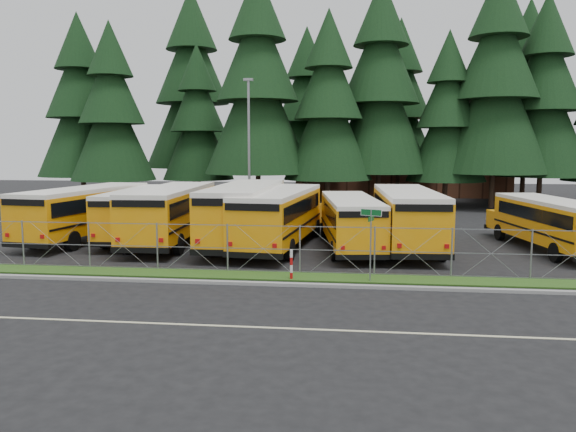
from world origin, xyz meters
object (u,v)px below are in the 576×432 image
Objects in this scene: bus_6 at (406,219)px; street_sign at (371,229)px; bus_3 at (247,215)px; bus_east at (547,225)px; striped_bollard at (291,265)px; bus_4 at (281,219)px; bus_0 at (89,214)px; light_standard at (249,142)px; bus_1 at (145,214)px; bus_2 at (173,215)px; bus_5 at (350,223)px.

bus_6 is 4.06× the size of street_sign.
bus_3 reaches higher than bus_east.
striped_bollard is (-5.01, -7.70, -0.90)m from bus_6.
bus_4 is 9.52× the size of striped_bollard.
bus_4 is at bearing 173.85° from bus_east.
bus_0 is at bearing 146.07° from striped_bollard.
bus_4 is 6.39m from bus_6.
bus_3 is 1.23× the size of bus_east.
bus_0 is at bearing -119.84° from light_standard.
bus_1 is at bearing 173.18° from bus_4.
light_standard is at bearing 113.32° from bus_4.
light_standard is (1.81, 12.31, 3.99)m from bus_2.
bus_east is 0.97× the size of light_standard.
bus_5 is 1.00× the size of light_standard.
bus_5 is (9.44, -0.77, -0.19)m from bus_2.
bus_3 reaches higher than bus_1.
bus_5 is 3.60× the size of street_sign.
street_sign is at bearing 0.98° from striped_bollard.
bus_6 is at bearing 0.31° from bus_3.
bus_4 is (10.90, -1.14, 0.03)m from bus_0.
bus_5 is at bearing 72.75° from striped_bollard.
bus_1 is at bearing -108.84° from light_standard.
striped_bollard is 0.12× the size of light_standard.
bus_3 reaches higher than bus_6.
bus_east is at bearing -35.21° from light_standard.
street_sign is (4.37, -7.05, 0.54)m from bus_4.
bus_6 is at bearing -7.66° from bus_1.
light_standard is (-17.40, 12.28, 4.21)m from bus_east.
striped_bollard is (1.35, -7.10, -0.90)m from bus_4.
bus_3 is 1.99m from bus_4.
bus_6 is 9.51× the size of striped_bollard.
bus_6 is (2.84, 0.71, 0.17)m from bus_5.
bus_2 is 12.88m from street_sign.
bus_6 is (14.29, -1.17, 0.09)m from bus_1.
light_standard is (-7.63, 13.09, 4.17)m from bus_5.
bus_2 reaches higher than bus_6.
light_standard is (-8.48, 20.03, 3.47)m from street_sign.
bus_4 reaches higher than bus_5.
bus_4 is 3.53m from bus_5.
bus_1 is 3.81× the size of street_sign.
bus_1 is 21.25m from bus_east.
bus_4 is 1.13× the size of bus_5.
bus_east is 21.71m from light_standard.
bus_2 is 13.07m from light_standard.
bus_2 reaches higher than striped_bollard.
bus_2 is at bearing 170.94° from bus_east.
bus_2 is 1.01× the size of bus_6.
bus_3 reaches higher than bus_2.
bus_1 is 0.88× the size of bus_3.
bus_2 is 12.28m from bus_6.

